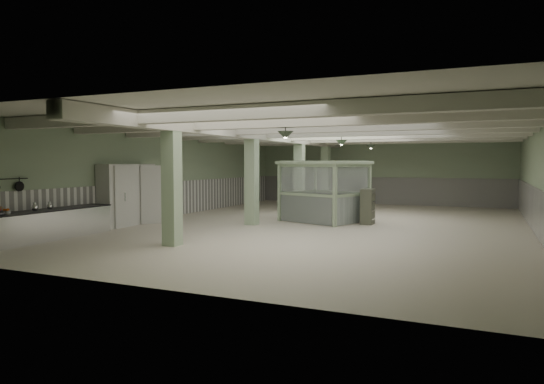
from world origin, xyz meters
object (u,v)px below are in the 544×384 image
at_px(filing_cabinet, 368,207).
at_px(guard_booth, 324,180).
at_px(prep_counter, 38,226).
at_px(walkin_cooler, 128,194).

bearing_deg(filing_cabinet, guard_booth, 173.27).
bearing_deg(prep_counter, filing_cabinet, 44.59).
relative_size(prep_counter, filing_cabinet, 3.81).
bearing_deg(walkin_cooler, guard_booth, 33.17).
bearing_deg(filing_cabinet, walkin_cooler, -153.32).
relative_size(walkin_cooler, filing_cabinet, 1.89).
xyz_separation_m(walkin_cooler, guard_booth, (6.26, 4.10, 0.48)).
relative_size(guard_booth, filing_cabinet, 2.72).
height_order(prep_counter, guard_booth, guard_booth).
bearing_deg(guard_booth, walkin_cooler, -127.03).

